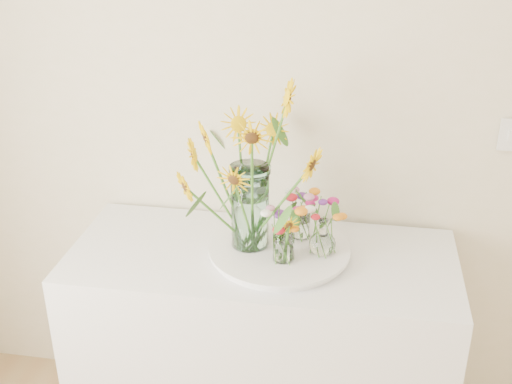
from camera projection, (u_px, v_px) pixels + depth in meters
counter at (261, 353)px, 2.51m from camera, size 1.40×0.60×0.90m
tray at (279, 251)px, 2.31m from camera, size 0.49×0.49×0.02m
mason_jar at (250, 207)px, 2.26m from camera, size 0.13×0.13×0.31m
sunflower_bouquet at (250, 168)px, 2.19m from camera, size 0.89×0.89×0.61m
small_vase_a at (284, 245)px, 2.20m from camera, size 0.08×0.08×0.13m
wildflower_posy_a at (284, 233)px, 2.18m from camera, size 0.19×0.19×0.22m
small_vase_b at (323, 237)px, 2.24m from camera, size 0.10×0.10×0.14m
wildflower_posy_b at (323, 226)px, 2.22m from camera, size 0.20×0.20×0.23m
small_vase_c at (301, 224)px, 2.35m from camera, size 0.08×0.08×0.11m
wildflower_posy_c at (301, 214)px, 2.33m from camera, size 0.20×0.20×0.20m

